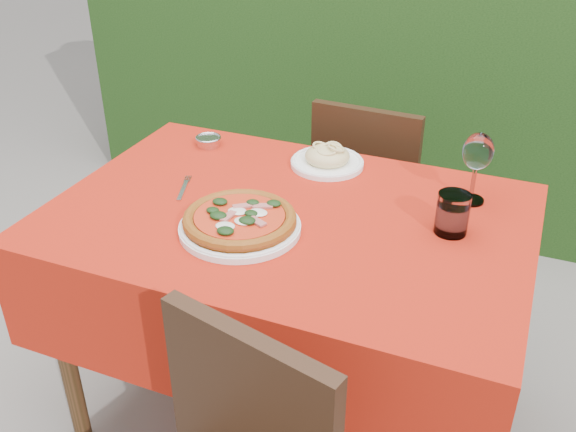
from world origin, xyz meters
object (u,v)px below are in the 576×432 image
at_px(pasta_plate, 327,159).
at_px(fork, 183,190).
at_px(chair_far, 370,194).
at_px(wine_glass, 478,154).
at_px(steel_ramekin, 208,142).
at_px(water_glass, 452,215).
at_px(pizza_plate, 240,222).

bearing_deg(pasta_plate, fork, -135.71).
bearing_deg(chair_far, pasta_plate, 85.44).
bearing_deg(wine_glass, pasta_plate, 171.93).
bearing_deg(wine_glass, steel_ramekin, 176.23).
bearing_deg(water_glass, wine_glass, 83.12).
height_order(water_glass, fork, water_glass).
height_order(wine_glass, fork, wine_glass).
height_order(chair_far, pizza_plate, chair_far).
bearing_deg(chair_far, fork, 64.32).
bearing_deg(steel_ramekin, pasta_plate, 0.93).
relative_size(pizza_plate, wine_glass, 1.70).
bearing_deg(fork, steel_ramekin, 85.85).
relative_size(chair_far, pasta_plate, 3.81).
xyz_separation_m(water_glass, wine_glass, (0.02, 0.19, 0.09)).
height_order(pasta_plate, wine_glass, wine_glass).
height_order(chair_far, wine_glass, wine_glass).
relative_size(chair_far, water_glass, 7.82).
xyz_separation_m(fork, steel_ramekin, (-0.08, 0.31, 0.01)).
xyz_separation_m(chair_far, pizza_plate, (-0.12, -0.80, 0.29)).
xyz_separation_m(chair_far, wine_glass, (0.39, -0.42, 0.40)).
xyz_separation_m(chair_far, water_glass, (0.37, -0.61, 0.31)).
bearing_deg(wine_glass, chair_far, 132.71).
xyz_separation_m(pizza_plate, water_glass, (0.49, 0.20, 0.02)).
bearing_deg(wine_glass, pizza_plate, -143.48).
height_order(water_glass, wine_glass, wine_glass).
relative_size(fork, steel_ramekin, 2.12).
relative_size(chair_far, wine_glass, 4.21).
relative_size(wine_glass, steel_ramekin, 2.63).
height_order(wine_glass, steel_ramekin, wine_glass).
height_order(chair_far, steel_ramekin, chair_far).
bearing_deg(water_glass, fork, -174.93).
bearing_deg(pasta_plate, pizza_plate, -99.85).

